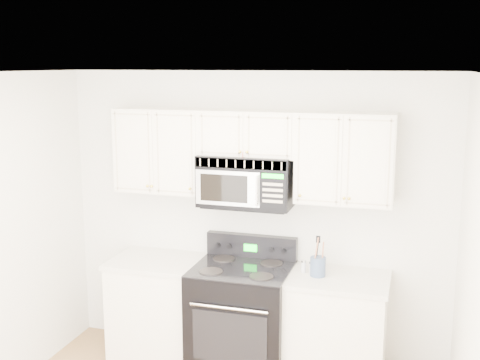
% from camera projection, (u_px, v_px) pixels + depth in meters
% --- Properties ---
extents(room, '(3.51, 3.51, 2.61)m').
position_uv_depth(room, '(181.00, 283.00, 3.78)').
color(room, brown).
rests_on(room, ground).
extents(base_cabinet_left, '(0.86, 0.65, 0.92)m').
position_uv_depth(base_cabinet_left, '(161.00, 311.00, 5.53)').
color(base_cabinet_left, white).
rests_on(base_cabinet_left, ground).
extents(base_cabinet_right, '(0.86, 0.65, 0.92)m').
position_uv_depth(base_cabinet_right, '(335.00, 332.00, 5.08)').
color(base_cabinet_right, white).
rests_on(base_cabinet_right, ground).
extents(range, '(0.83, 0.76, 1.14)m').
position_uv_depth(range, '(242.00, 316.00, 5.26)').
color(range, black).
rests_on(range, ground).
extents(upper_cabinets, '(2.44, 0.37, 0.75)m').
position_uv_depth(upper_cabinets, '(249.00, 150.00, 5.15)').
color(upper_cabinets, white).
rests_on(upper_cabinets, ground).
extents(microwave, '(0.80, 0.45, 0.44)m').
position_uv_depth(microwave, '(246.00, 180.00, 5.17)').
color(microwave, black).
rests_on(microwave, ground).
extents(utensil_crock, '(0.13, 0.13, 0.34)m').
position_uv_depth(utensil_crock, '(318.00, 266.00, 4.99)').
color(utensil_crock, '#3B4D6B').
rests_on(utensil_crock, base_cabinet_right).
extents(shaker_salt, '(0.05, 0.05, 0.11)m').
position_uv_depth(shaker_salt, '(304.00, 266.00, 5.08)').
color(shaker_salt, '#B2B4BD').
rests_on(shaker_salt, base_cabinet_right).
extents(shaker_pepper, '(0.05, 0.05, 0.11)m').
position_uv_depth(shaker_pepper, '(312.00, 268.00, 5.04)').
color(shaker_pepper, '#B2B4BD').
rests_on(shaker_pepper, base_cabinet_right).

